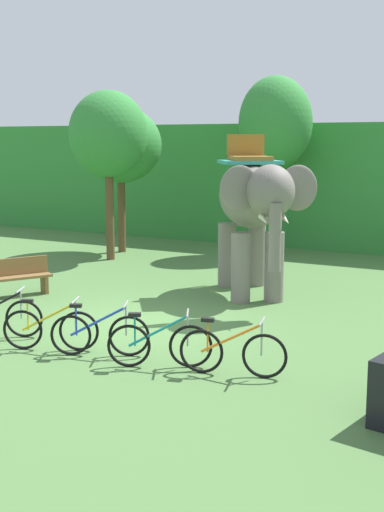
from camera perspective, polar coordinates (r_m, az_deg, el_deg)
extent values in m
plane|color=#4C753D|center=(13.90, -4.78, -5.64)|extent=(80.00, 80.00, 0.00)
cube|color=#338438|center=(26.10, 12.03, 5.97)|extent=(36.00, 6.00, 4.20)
cylinder|color=brown|center=(22.71, -5.84, 3.34)|extent=(0.25, 0.25, 2.39)
ellipsoid|color=#338438|center=(22.57, -5.94, 9.14)|extent=(2.66, 2.66, 2.45)
cylinder|color=brown|center=(21.25, -6.80, 3.26)|extent=(0.25, 0.25, 2.66)
ellipsoid|color=#338438|center=(21.13, -6.94, 10.01)|extent=(2.37, 2.37, 2.59)
cylinder|color=brown|center=(22.39, 6.77, 3.81)|extent=(0.24, 0.24, 2.84)
ellipsoid|color=#338438|center=(22.29, 6.91, 10.86)|extent=(2.33, 2.33, 2.95)
ellipsoid|color=slate|center=(16.31, 4.83, 5.00)|extent=(2.83, 3.17, 1.50)
cylinder|color=slate|center=(15.73, 6.81, -0.90)|extent=(0.44, 0.44, 1.60)
cylinder|color=slate|center=(15.56, 4.05, -0.97)|extent=(0.44, 0.44, 1.60)
cylinder|color=slate|center=(17.45, 5.38, 0.16)|extent=(0.44, 0.44, 1.60)
cylinder|color=slate|center=(17.30, 2.89, 0.11)|extent=(0.44, 0.44, 1.60)
ellipsoid|color=slate|center=(14.34, 6.52, 5.35)|extent=(1.45, 1.48, 1.10)
ellipsoid|color=slate|center=(14.64, 8.75, 5.58)|extent=(0.78, 0.62, 0.96)
ellipsoid|color=slate|center=(14.35, 3.96, 5.59)|extent=(0.78, 0.62, 0.96)
cylinder|color=slate|center=(14.00, 6.88, 1.54)|extent=(0.26, 0.26, 1.40)
cone|color=beige|center=(14.06, 7.73, 2.99)|extent=(0.43, 0.53, 0.21)
cone|color=beige|center=(13.96, 5.98, 2.98)|extent=(0.43, 0.53, 0.21)
cube|color=teal|center=(16.36, 4.79, 7.75)|extent=(1.84, 1.83, 0.08)
cube|color=olive|center=(16.36, 4.80, 8.07)|extent=(1.37, 1.42, 0.10)
cube|color=olive|center=(16.84, 4.45, 9.06)|extent=(0.79, 0.61, 0.56)
cylinder|color=slate|center=(17.73, 3.85, 3.92)|extent=(0.08, 0.08, 0.90)
torus|color=black|center=(13.25, -13.72, -5.06)|extent=(0.66, 0.36, 0.71)
cylinder|color=#9E9EA3|center=(13.20, -13.98, -3.88)|extent=(0.03, 0.03, 0.55)
cylinder|color=#9E9EA3|center=(13.14, -14.02, -2.73)|extent=(0.26, 0.48, 0.03)
torus|color=black|center=(12.50, -13.82, -5.95)|extent=(0.67, 0.33, 0.71)
torus|color=black|center=(12.23, -9.34, -6.14)|extent=(0.67, 0.33, 0.71)
cylinder|color=yellow|center=(12.30, -11.76, -4.92)|extent=(0.90, 0.44, 0.54)
cylinder|color=yellow|center=(12.40, -13.43, -4.81)|extent=(0.03, 0.03, 0.52)
cube|color=black|center=(12.34, -13.48, -3.64)|extent=(0.22, 0.17, 0.06)
cylinder|color=#9E9EA3|center=(12.17, -9.61, -4.86)|extent=(0.03, 0.03, 0.55)
cylinder|color=#9E9EA3|center=(12.10, -9.64, -3.63)|extent=(0.24, 0.49, 0.03)
torus|color=black|center=(12.00, -9.99, -6.47)|extent=(0.66, 0.35, 0.71)
torus|color=black|center=(11.82, -5.22, -6.60)|extent=(0.66, 0.35, 0.71)
cylinder|color=blue|center=(11.84, -7.77, -5.37)|extent=(0.89, 0.46, 0.54)
cylinder|color=blue|center=(11.91, -9.56, -5.28)|extent=(0.03, 0.03, 0.52)
cube|color=black|center=(11.84, -9.59, -4.06)|extent=(0.22, 0.18, 0.06)
cylinder|color=#9E9EA3|center=(11.75, -5.49, -5.28)|extent=(0.03, 0.03, 0.55)
cylinder|color=#9E9EA3|center=(11.69, -5.51, -4.00)|extent=(0.26, 0.48, 0.03)
torus|color=black|center=(11.27, -5.24, -7.41)|extent=(0.65, 0.37, 0.71)
torus|color=black|center=(11.21, -0.11, -7.47)|extent=(0.65, 0.37, 0.71)
cylinder|color=teal|center=(11.16, -2.82, -6.22)|extent=(0.88, 0.48, 0.54)
cylinder|color=teal|center=(11.19, -4.75, -6.14)|extent=(0.03, 0.03, 0.52)
cube|color=black|center=(11.12, -4.77, -4.85)|extent=(0.22, 0.18, 0.06)
cylinder|color=#9E9EA3|center=(11.13, -0.37, -6.09)|extent=(0.03, 0.03, 0.55)
cylinder|color=#9E9EA3|center=(11.06, -0.37, -4.75)|extent=(0.27, 0.48, 0.03)
torus|color=black|center=(10.95, 0.78, -7.89)|extent=(0.70, 0.23, 0.71)
torus|color=black|center=(10.77, 6.02, -8.23)|extent=(0.70, 0.23, 0.71)
cylinder|color=orange|center=(10.78, 3.26, -6.79)|extent=(0.95, 0.29, 0.54)
cylinder|color=orange|center=(10.85, 1.30, -6.62)|extent=(0.03, 0.03, 0.52)
cube|color=black|center=(10.78, 1.31, -5.29)|extent=(0.22, 0.15, 0.06)
cylinder|color=#9E9EA3|center=(10.70, 5.78, -6.79)|extent=(0.03, 0.03, 0.55)
cylinder|color=#9E9EA3|center=(10.63, 5.80, -5.39)|extent=(0.16, 0.51, 0.03)
cube|color=brown|center=(16.72, -14.06, -1.72)|extent=(1.09, 1.50, 0.06)
cube|color=brown|center=(16.85, -14.29, -0.81)|extent=(0.79, 1.33, 0.40)
cube|color=brown|center=(16.96, -12.11, -2.27)|extent=(0.35, 0.25, 0.45)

